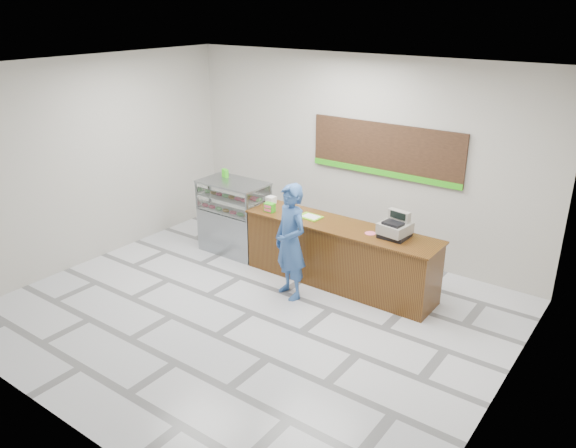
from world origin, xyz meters
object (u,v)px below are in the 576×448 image
Objects in this scene: sales_counter at (339,255)px; display_case at (234,216)px; customer at (291,242)px; cash_register at (395,228)px; serving_tray at (310,217)px.

display_case is (-2.22, -0.00, 0.16)m from sales_counter.
customer is at bearing -22.99° from display_case.
cash_register is (0.90, 0.08, 0.66)m from sales_counter.
cash_register reaches higher than serving_tray.
customer is at bearing -75.02° from serving_tray.
customer is (1.81, -0.77, 0.23)m from display_case.
cash_register is (3.12, 0.08, 0.50)m from display_case.
cash_register is 0.26× the size of customer.
display_case is at bearing 178.38° from customer.
serving_tray is at bearing -169.18° from cash_register.
serving_tray is (1.65, 0.00, 0.36)m from display_case.
customer reaches higher than serving_tray.
serving_tray is 0.80m from customer.
serving_tray is at bearing 179.86° from sales_counter.
serving_tray is at bearing 0.06° from display_case.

